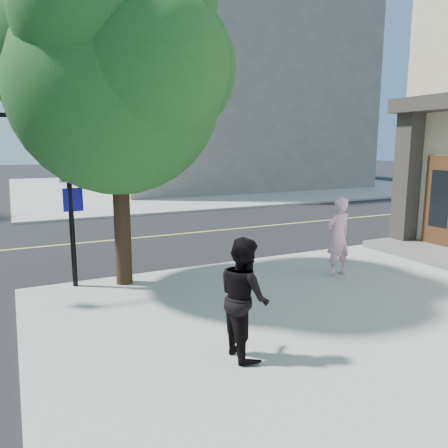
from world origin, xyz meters
TOP-DOWN VIEW (x-y plane):
  - ground at (0.00, 0.00)m, footprint 140.00×140.00m
  - road_ew at (0.00, 4.50)m, footprint 140.00×9.00m
  - sidewalk_ne at (13.50, 21.50)m, footprint 29.00×25.00m
  - filler_ne at (14.00, 22.00)m, footprint 18.00×16.00m
  - man_on_phone at (5.77, -2.13)m, footprint 0.70×0.49m
  - pedestrian at (1.93, -4.65)m, footprint 0.71×0.88m
  - street_tree at (1.30, -0.55)m, footprint 5.38×4.89m

SIDE VIEW (x-z plane):
  - ground at x=0.00m, z-range 0.00..0.00m
  - road_ew at x=0.00m, z-range 0.00..0.01m
  - sidewalk_ne at x=13.50m, z-range 0.00..0.12m
  - pedestrian at x=1.93m, z-range 0.12..1.85m
  - man_on_phone at x=5.77m, z-range 0.12..1.94m
  - street_tree at x=1.30m, z-range 1.16..8.30m
  - filler_ne at x=14.00m, z-range 0.12..14.12m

